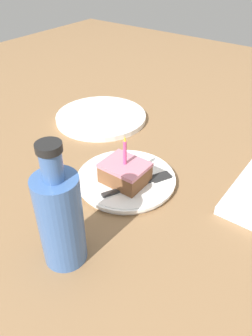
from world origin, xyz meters
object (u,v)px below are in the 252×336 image
fork (142,183)px  bottle (60,217)px  plate (126,179)px  cake_slice (123,172)px  side_plate (101,117)px

fork → bottle: 0.24m
fork → plate: bearing=90.5°
fork → bottle: bearing=179.1°
plate → fork: bearing=-89.5°
cake_slice → fork: cake_slice is taller
fork → bottle: size_ratio=0.67×
plate → fork: 0.04m
cake_slice → bottle: bottle is taller
plate → fork: (0.00, -0.04, 0.01)m
cake_slice → bottle: (-0.21, -0.04, 0.05)m
plate → bottle: (-0.23, -0.04, 0.08)m
side_plate → plate: bearing=-129.3°
plate → bottle: bearing=-170.1°
plate → side_plate: 0.31m
cake_slice → side_plate: size_ratio=0.43×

